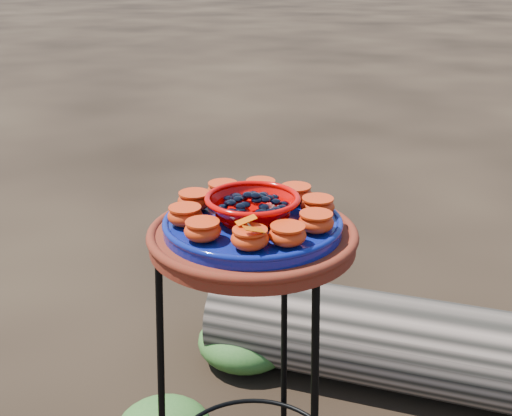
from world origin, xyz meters
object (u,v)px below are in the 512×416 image
at_px(plant_stand, 253,385).
at_px(cobalt_plate, 253,226).
at_px(red_bowl, 253,209).
at_px(driftwood_log, 465,354).
at_px(terracotta_saucer, 253,239).

height_order(plant_stand, cobalt_plate, cobalt_plate).
distance_m(red_bowl, driftwood_log, 0.99).
distance_m(plant_stand, cobalt_plate, 0.40).
distance_m(cobalt_plate, driftwood_log, 0.97).
bearing_deg(red_bowl, terracotta_saucer, 0.00).
bearing_deg(terracotta_saucer, plant_stand, 0.00).
relative_size(plant_stand, terracotta_saucer, 1.64).
bearing_deg(driftwood_log, terracotta_saucer, -124.40).
distance_m(terracotta_saucer, red_bowl, 0.07).
xyz_separation_m(cobalt_plate, driftwood_log, (0.43, 0.63, -0.60)).
height_order(red_bowl, driftwood_log, red_bowl).
relative_size(red_bowl, driftwood_log, 0.12).
relative_size(plant_stand, cobalt_plate, 1.91).
relative_size(terracotta_saucer, cobalt_plate, 1.17).
bearing_deg(driftwood_log, cobalt_plate, -124.40).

